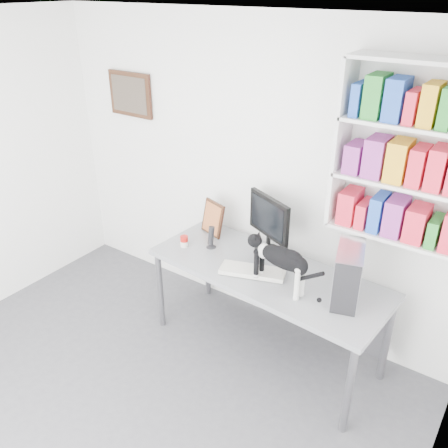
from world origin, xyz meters
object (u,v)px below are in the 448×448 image
object	(u,v)px
leaning_print	(213,218)
monitor	(269,225)
pc_tower	(348,274)
cat	(281,268)
bookshelf	(414,156)
keyboard	(253,271)
soup_can	(184,241)
speaker	(211,237)
desk	(265,311)

from	to	relation	value
leaning_print	monitor	bearing A→B (deg)	16.50
pc_tower	cat	xyz separation A→B (m)	(-0.45, -0.17, -0.02)
bookshelf	monitor	world-z (taller)	bookshelf
monitor	keyboard	xyz separation A→B (m)	(0.06, -0.35, -0.24)
bookshelf	soup_can	xyz separation A→B (m)	(-1.65, -0.41, -0.98)
pc_tower	leaning_print	bearing A→B (deg)	152.30
speaker	soup_can	size ratio (longest dim) A/B	2.07
bookshelf	speaker	world-z (taller)	bookshelf
desk	soup_can	bearing A→B (deg)	-169.83
leaning_print	desk	bearing A→B (deg)	-2.63
desk	soup_can	world-z (taller)	soup_can
pc_tower	cat	bearing A→B (deg)	-176.84
pc_tower	soup_can	distance (m)	1.45
speaker	leaning_print	world-z (taller)	leaning_print
soup_can	keyboard	bearing A→B (deg)	-1.81
bookshelf	keyboard	distance (m)	1.45
pc_tower	cat	world-z (taller)	pc_tower
keyboard	leaning_print	xyz separation A→B (m)	(-0.64, 0.36, 0.14)
soup_can	pc_tower	bearing A→B (deg)	3.16
desk	monitor	size ratio (longest dim) A/B	3.76
keyboard	soup_can	size ratio (longest dim) A/B	5.17
desk	cat	world-z (taller)	cat
cat	pc_tower	bearing A→B (deg)	27.22
bookshelf	speaker	xyz separation A→B (m)	(-1.45, -0.29, -0.93)
bookshelf	keyboard	xyz separation A→B (m)	(-0.94, -0.44, -1.01)
bookshelf	monitor	distance (m)	1.27
speaker	soup_can	xyz separation A→B (m)	(-0.20, -0.12, -0.05)
monitor	speaker	bearing A→B (deg)	-131.13
desk	speaker	xyz separation A→B (m)	(-0.59, 0.04, 0.51)
bookshelf	monitor	size ratio (longest dim) A/B	2.38
desk	keyboard	world-z (taller)	keyboard
desk	monitor	bearing A→B (deg)	123.79
desk	pc_tower	world-z (taller)	pc_tower
leaning_print	cat	world-z (taller)	cat
cat	soup_can	bearing A→B (deg)	-177.99
monitor	cat	distance (m)	0.54
monitor	leaning_print	size ratio (longest dim) A/B	1.64
pc_tower	leaning_print	size ratio (longest dim) A/B	1.29
desk	pc_tower	size ratio (longest dim) A/B	4.76
soup_can	monitor	bearing A→B (deg)	27.00
desk	pc_tower	distance (m)	0.89
monitor	pc_tower	distance (m)	0.83
bookshelf	pc_tower	world-z (taller)	bookshelf
desk	cat	bearing A→B (deg)	-34.32
monitor	soup_can	world-z (taller)	monitor
bookshelf	speaker	size ratio (longest dim) A/B	6.06
keyboard	pc_tower	xyz separation A→B (m)	(0.73, 0.10, 0.19)
desk	cat	size ratio (longest dim) A/B	3.27
desk	keyboard	xyz separation A→B (m)	(-0.08, -0.10, 0.43)
desk	monitor	distance (m)	0.73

